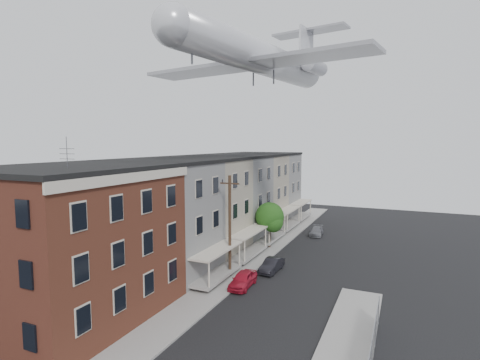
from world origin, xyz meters
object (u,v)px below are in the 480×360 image
Objects in this scene: street_tree at (271,218)px; car_mid at (272,265)px; car_far at (317,231)px; airplane at (262,58)px; utility_pole at (230,225)px; car_near at (243,279)px.

street_tree is 1.43× the size of car_mid.
car_far is 23.80m from airplane.
utility_pole is 18.79m from car_far.
car_far is (3.47, 8.01, -2.92)m from street_tree.
car_mid is (2.63, -7.16, -2.85)m from street_tree.
car_near is 4.60m from car_mid.
car_mid is 0.99× the size of car_far.
street_tree is at bearing 88.11° from utility_pole.
airplane is (-2.33, -14.18, 18.98)m from car_far.
airplane is at bearing 68.63° from utility_pole.
street_tree is at bearing 100.48° from airplane.
car_near is 1.03× the size of car_far.
car_near reaches higher than car_far.
utility_pole is at bearing -91.89° from street_tree.
car_mid reaches higher than car_far.
street_tree is (0.33, 9.92, -1.22)m from utility_pole.
car_near is (2.00, -1.74, -4.03)m from utility_pole.
street_tree is 12.11m from car_near.
car_far is 0.15× the size of airplane.
car_far is at bearing 78.04° from utility_pole.
utility_pole is 5.74m from car_mid.
utility_pole is at bearing 136.60° from car_near.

